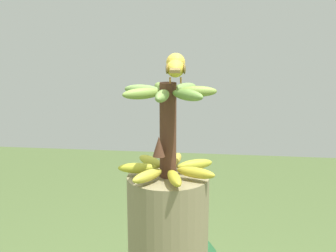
% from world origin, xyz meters
% --- Properties ---
extents(banana_bunch, '(0.30, 0.30, 0.29)m').
position_xyz_m(banana_bunch, '(-0.00, 0.00, 1.22)').
color(banana_bunch, '#4C2D1E').
rests_on(banana_bunch, banana_tree).
extents(perched_bird, '(0.21, 0.07, 0.08)m').
position_xyz_m(perched_bird, '(0.00, -0.02, 1.41)').
color(perched_bird, '#C68933').
rests_on(perched_bird, banana_bunch).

